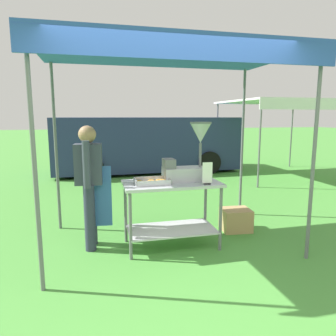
# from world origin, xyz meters

# --- Properties ---
(ground_plane) EXTENTS (70.00, 70.00, 0.00)m
(ground_plane) POSITION_xyz_m (0.00, 6.00, 0.00)
(ground_plane) COLOR #478E38
(stall_canopy) EXTENTS (3.24, 2.00, 2.54)m
(stall_canopy) POSITION_xyz_m (0.13, 1.26, 2.44)
(stall_canopy) COLOR slate
(stall_canopy) RESTS_ON ground
(donut_cart) EXTENTS (1.26, 0.66, 0.88)m
(donut_cart) POSITION_xyz_m (0.13, 1.16, 0.63)
(donut_cart) COLOR #B7B7BC
(donut_cart) RESTS_ON ground
(donut_tray) EXTENTS (0.44, 0.30, 0.07)m
(donut_tray) POSITION_xyz_m (-0.14, 1.11, 0.90)
(donut_tray) COLOR #B7B7BC
(donut_tray) RESTS_ON donut_cart
(donut_fryer) EXTENTS (0.64, 0.28, 0.78)m
(donut_fryer) POSITION_xyz_m (0.39, 1.22, 1.19)
(donut_fryer) COLOR #B7B7BC
(donut_fryer) RESTS_ON donut_cart
(menu_sign) EXTENTS (0.13, 0.05, 0.28)m
(menu_sign) POSITION_xyz_m (0.53, 0.93, 1.00)
(menu_sign) COLOR black
(menu_sign) RESTS_ON donut_cart
(vendor) EXTENTS (0.46, 0.54, 1.61)m
(vendor) POSITION_xyz_m (-0.91, 1.37, 0.90)
(vendor) COLOR #2D3347
(vendor) RESTS_ON ground
(supply_crate) EXTENTS (0.46, 0.40, 0.33)m
(supply_crate) POSITION_xyz_m (1.23, 1.49, 0.17)
(supply_crate) COLOR tan
(supply_crate) RESTS_ON ground
(van_navy) EXTENTS (5.64, 2.16, 1.69)m
(van_navy) POSITION_xyz_m (0.79, 7.00, 0.88)
(van_navy) COLOR navy
(van_navy) RESTS_ON ground
(neighbour_tent) EXTENTS (2.92, 2.85, 2.16)m
(neighbour_tent) POSITION_xyz_m (4.40, 5.32, 2.10)
(neighbour_tent) COLOR slate
(neighbour_tent) RESTS_ON ground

